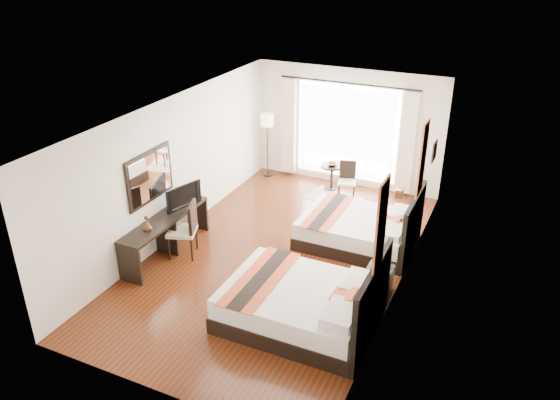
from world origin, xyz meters
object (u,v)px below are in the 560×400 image
at_px(bed_near, 304,304).
at_px(side_table, 332,177).
at_px(bed_far, 361,229).
at_px(console_desk, 166,236).
at_px(nightstand, 378,282).
at_px(desk_chair, 184,239).
at_px(window_chair, 347,187).
at_px(television, 181,195).
at_px(floor_lamp, 267,124).
at_px(table_lamp, 384,252).
at_px(fruit_bowl, 332,164).
at_px(vase, 379,271).

xyz_separation_m(bed_near, side_table, (-1.32, 4.89, -0.03)).
height_order(bed_far, console_desk, bed_far).
bearing_deg(nightstand, console_desk, -174.47).
distance_m(nightstand, desk_chair, 3.67).
distance_m(bed_near, window_chair, 4.64).
distance_m(bed_near, side_table, 5.06).
xyz_separation_m(television, window_chair, (2.28, 3.20, -0.72)).
bearing_deg(bed_near, floor_lamp, 121.48).
bearing_deg(console_desk, table_lamp, 7.63).
relative_size(bed_near, desk_chair, 2.14).
distance_m(bed_near, floor_lamp, 5.95).
xyz_separation_m(side_table, fruit_bowl, (0.01, -0.03, 0.33)).
distance_m(bed_near, table_lamp, 1.65).
distance_m(side_table, window_chair, 0.58).
height_order(side_table, window_chair, window_chair).
height_order(bed_near, floor_lamp, floor_lamp).
height_order(television, fruit_bowl, television).
xyz_separation_m(television, side_table, (1.80, 3.52, -0.68)).
xyz_separation_m(bed_near, window_chair, (-0.84, 4.56, -0.08)).
relative_size(nightstand, window_chair, 0.59).
distance_m(vase, floor_lamp, 5.64).
xyz_separation_m(floor_lamp, window_chair, (2.22, -0.44, -1.07)).
distance_m(bed_far, television, 3.53).
bearing_deg(side_table, television, -117.03).
xyz_separation_m(bed_near, vase, (0.87, 1.04, 0.23)).
bearing_deg(fruit_bowl, television, -117.36).
relative_size(console_desk, window_chair, 2.55).
xyz_separation_m(bed_near, television, (-3.12, 1.36, 0.65)).
xyz_separation_m(nightstand, console_desk, (-3.98, -0.39, 0.13)).
bearing_deg(side_table, fruit_bowl, -73.35).
bearing_deg(bed_near, vase, 49.91).
bearing_deg(nightstand, table_lamp, 85.25).
distance_m(bed_far, nightstand, 1.68).
xyz_separation_m(bed_near, floor_lamp, (-3.06, 5.00, 0.99)).
distance_m(table_lamp, vase, 0.36).
height_order(vase, floor_lamp, floor_lamp).
bearing_deg(table_lamp, bed_near, -122.43).
bearing_deg(bed_far, side_table, 122.62).
relative_size(nightstand, console_desk, 0.23).
relative_size(table_lamp, fruit_bowl, 1.59).
relative_size(nightstand, side_table, 0.84).
relative_size(desk_chair, floor_lamp, 0.69).
distance_m(nightstand, table_lamp, 0.53).
bearing_deg(table_lamp, desk_chair, -173.12).
xyz_separation_m(floor_lamp, side_table, (1.74, -0.11, -1.03)).
bearing_deg(vase, floor_lamp, 134.81).
distance_m(console_desk, floor_lamp, 4.29).
relative_size(nightstand, fruit_bowl, 2.19).
bearing_deg(table_lamp, bed_far, 119.90).
bearing_deg(fruit_bowl, nightstand, -59.49).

